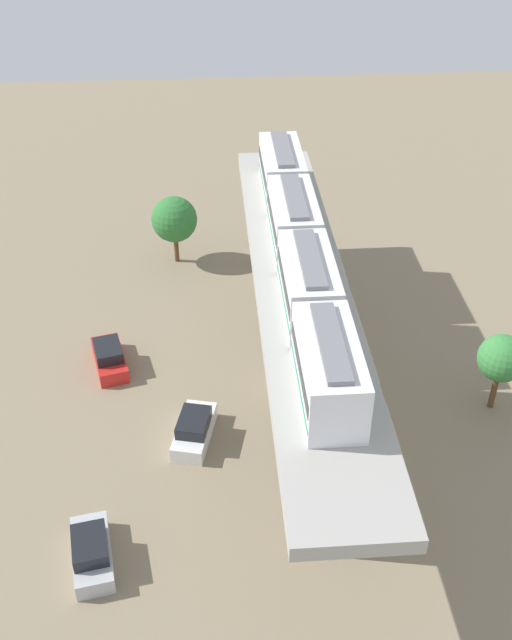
% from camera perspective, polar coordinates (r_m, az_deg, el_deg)
% --- Properties ---
extents(ground_plane, '(120.00, 120.00, 0.00)m').
position_cam_1_polar(ground_plane, '(46.67, 3.14, -5.14)').
color(ground_plane, '#84755B').
extents(viaduct, '(5.20, 35.80, 7.91)m').
position_cam_1_polar(viaduct, '(42.87, 3.41, 1.07)').
color(viaduct, '#A8A59E').
rests_on(viaduct, ground).
extents(train, '(2.64, 27.45, 3.24)m').
position_cam_1_polar(train, '(41.73, 3.44, 5.37)').
color(train, white).
rests_on(train, viaduct).
extents(parked_car_red, '(2.76, 4.51, 1.76)m').
position_cam_1_polar(parked_car_red, '(48.59, -11.21, -2.82)').
color(parked_car_red, red).
rests_on(parked_car_red, ground).
extents(parked_car_white, '(2.73, 4.50, 1.76)m').
position_cam_1_polar(parked_car_white, '(42.92, -4.77, -8.37)').
color(parked_car_white, white).
rests_on(parked_car_white, ground).
extents(parked_car_silver, '(2.51, 4.45, 1.76)m').
position_cam_1_polar(parked_car_silver, '(38.13, -12.51, -16.99)').
color(parked_car_silver, '#B2B5BA').
rests_on(parked_car_silver, ground).
extents(tree_near_viaduct, '(3.50, 3.50, 5.43)m').
position_cam_1_polar(tree_near_viaduct, '(57.30, -6.30, 7.68)').
color(tree_near_viaduct, brown).
rests_on(tree_near_viaduct, ground).
extents(tree_mid_lot, '(2.82, 2.82, 5.14)m').
position_cam_1_polar(tree_mid_lot, '(45.17, 18.37, -2.84)').
color(tree_mid_lot, brown).
rests_on(tree_mid_lot, ground).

